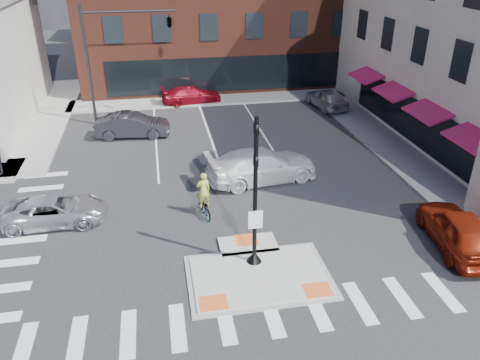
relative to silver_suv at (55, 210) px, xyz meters
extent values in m
plane|color=#28282B|center=(8.15, -5.00, -0.63)|extent=(120.00, 120.00, 0.00)
cube|color=gray|center=(8.15, -5.50, -0.60)|extent=(5.40, 3.60, 0.06)
cube|color=#A8A8A3|center=(8.15, -5.50, -0.57)|extent=(5.00, 3.20, 0.12)
cube|color=#A8A8A3|center=(8.15, -3.40, -0.57)|extent=(2.40, 1.40, 0.12)
cube|color=orange|center=(6.25, -6.70, -0.51)|extent=(1.00, 0.80, 0.01)
cube|color=orange|center=(10.05, -6.70, -0.51)|extent=(1.00, 0.80, 0.01)
cube|color=orange|center=(8.15, -3.10, -0.51)|extent=(0.90, 0.90, 0.01)
cube|color=gray|center=(-2.85, 15.00, -0.56)|extent=(3.00, 20.00, 0.15)
cube|color=gray|center=(18.95, 5.00, -0.56)|extent=(3.00, 24.00, 0.15)
cube|color=gray|center=(11.15, 17.00, -0.56)|extent=(26.00, 3.00, 0.15)
cube|color=black|center=(11.15, 18.00, 1.17)|extent=(20.00, 0.12, 2.80)
cube|color=black|center=(20.15, 5.00, 1.07)|extent=(0.12, 16.00, 2.60)
cube|color=#DA1D60|center=(19.45, -1.00, 2.42)|extent=(1.46, 3.00, 0.58)
cube|color=#DA1D60|center=(19.45, 5.00, 2.42)|extent=(1.46, 3.00, 0.58)
cube|color=#DA1D60|center=(19.45, 11.00, 2.42)|extent=(1.46, 3.00, 0.58)
cone|color=black|center=(8.15, -4.60, -0.29)|extent=(0.60, 0.60, 0.45)
cylinder|color=black|center=(8.15, -4.60, 2.57)|extent=(0.16, 0.16, 5.80)
cube|color=white|center=(8.15, -4.72, 1.47)|extent=(0.55, 0.04, 0.75)
imported|color=black|center=(8.15, -4.60, 4.67)|extent=(0.18, 0.22, 1.10)
imported|color=black|center=(8.15, -4.60, 3.47)|extent=(0.18, 0.22, 1.10)
cylinder|color=black|center=(0.65, 13.00, 3.37)|extent=(0.20, 0.20, 8.00)
cylinder|color=black|center=(3.65, 13.00, 6.77)|extent=(6.00, 0.14, 0.14)
imported|color=black|center=(6.15, 13.00, 6.17)|extent=(0.48, 2.24, 0.90)
imported|color=silver|center=(0.00, 0.00, 0.00)|extent=(4.57, 2.13, 1.27)
imported|color=maroon|center=(16.65, -5.00, 0.20)|extent=(2.64, 5.11, 1.66)
imported|color=white|center=(10.06, 2.47, 0.23)|extent=(6.24, 3.31, 1.72)
imported|color=#29282E|center=(3.22, 10.11, 0.15)|extent=(4.86, 2.04, 1.56)
imported|color=#B2B4BA|center=(17.65, 13.43, 0.12)|extent=(2.38, 4.63, 1.51)
imported|color=maroon|center=(7.64, 16.50, 0.04)|extent=(4.82, 2.40, 1.35)
imported|color=#3F3F44|center=(6.65, -0.56, -0.18)|extent=(0.91, 1.80, 0.90)
imported|color=#B6BD43|center=(6.65, -0.56, 0.68)|extent=(0.70, 0.52, 1.73)
camera|label=1|loc=(4.86, -19.22, 10.70)|focal=35.00mm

